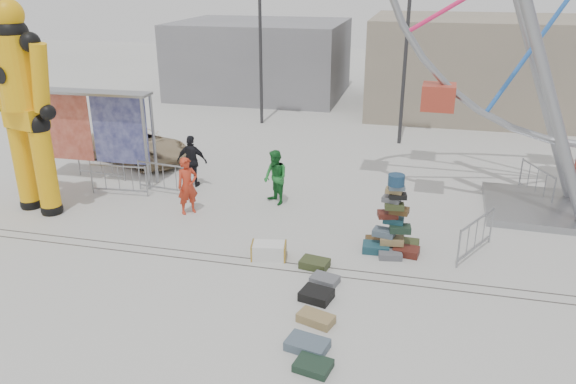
% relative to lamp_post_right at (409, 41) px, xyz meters
% --- Properties ---
extents(ground, '(90.00, 90.00, 0.00)m').
position_rel_lamp_post_right_xyz_m(ground, '(-3.09, -13.00, -4.48)').
color(ground, '#9E9E99').
rests_on(ground, ground).
extents(track_line_near, '(40.00, 0.04, 0.01)m').
position_rel_lamp_post_right_xyz_m(track_line_near, '(-3.09, -12.40, -4.48)').
color(track_line_near, '#47443F').
rests_on(track_line_near, ground).
extents(track_line_far, '(40.00, 0.04, 0.01)m').
position_rel_lamp_post_right_xyz_m(track_line_far, '(-3.09, -12.00, -4.48)').
color(track_line_far, '#47443F').
rests_on(track_line_far, ground).
extents(building_right, '(12.00, 8.00, 5.00)m').
position_rel_lamp_post_right_xyz_m(building_right, '(3.91, 7.00, -1.98)').
color(building_right, gray).
rests_on(building_right, ground).
extents(building_left, '(10.00, 8.00, 4.40)m').
position_rel_lamp_post_right_xyz_m(building_left, '(-9.09, 9.00, -2.28)').
color(building_left, gray).
rests_on(building_left, ground).
extents(lamp_post_right, '(1.41, 0.25, 8.00)m').
position_rel_lamp_post_right_xyz_m(lamp_post_right, '(0.00, 0.00, 0.00)').
color(lamp_post_right, '#2D2D30').
rests_on(lamp_post_right, ground).
extents(lamp_post_left, '(1.41, 0.25, 8.00)m').
position_rel_lamp_post_right_xyz_m(lamp_post_left, '(-7.00, 2.00, 0.00)').
color(lamp_post_left, '#2D2D30').
rests_on(lamp_post_left, ground).
extents(suitcase_tower, '(1.57, 1.41, 2.25)m').
position_rel_lamp_post_right_xyz_m(suitcase_tower, '(0.25, -10.62, -3.85)').
color(suitcase_tower, '#1B4653').
rests_on(suitcase_tower, ground).
extents(crash_test_dummy, '(2.68, 1.18, 6.74)m').
position_rel_lamp_post_right_xyz_m(crash_test_dummy, '(-10.98, -10.40, -0.93)').
color(crash_test_dummy, black).
rests_on(crash_test_dummy, ground).
extents(banner_scaffold, '(4.64, 0.85, 3.35)m').
position_rel_lamp_post_right_xyz_m(banner_scaffold, '(-10.65, -7.55, -1.97)').
color(banner_scaffold, gray).
rests_on(banner_scaffold, ground).
extents(steamer_trunk, '(1.01, 0.69, 0.43)m').
position_rel_lamp_post_right_xyz_m(steamer_trunk, '(-2.94, -11.85, -4.27)').
color(steamer_trunk, silver).
rests_on(steamer_trunk, ground).
extents(row_case_0, '(0.81, 0.64, 0.22)m').
position_rel_lamp_post_right_xyz_m(row_case_0, '(-1.64, -12.06, -4.37)').
color(row_case_0, '#394321').
rests_on(row_case_0, ground).
extents(row_case_1, '(0.77, 0.64, 0.19)m').
position_rel_lamp_post_right_xyz_m(row_case_1, '(-1.24, -12.79, -4.39)').
color(row_case_1, slate).
rests_on(row_case_1, ground).
extents(row_case_2, '(0.85, 0.76, 0.23)m').
position_rel_lamp_post_right_xyz_m(row_case_2, '(-1.31, -13.55, -4.37)').
color(row_case_2, black).
rests_on(row_case_2, ground).
extents(row_case_3, '(0.90, 0.67, 0.21)m').
position_rel_lamp_post_right_xyz_m(row_case_3, '(-1.14, -14.49, -4.38)').
color(row_case_3, '#997F4E').
rests_on(row_case_3, ground).
extents(row_case_4, '(0.95, 0.73, 0.20)m').
position_rel_lamp_post_right_xyz_m(row_case_4, '(-1.14, -15.44, -4.38)').
color(row_case_4, '#4E606F').
rests_on(row_case_4, ground).
extents(row_case_5, '(0.79, 0.68, 0.17)m').
position_rel_lamp_post_right_xyz_m(row_case_5, '(-0.90, -16.03, -4.40)').
color(row_case_5, '#1B3224').
rests_on(row_case_5, ground).
extents(barricade_dummy_a, '(2.00, 0.32, 1.10)m').
position_rel_lamp_post_right_xyz_m(barricade_dummy_a, '(-10.69, -7.21, -3.93)').
color(barricade_dummy_a, gray).
rests_on(barricade_dummy_a, ground).
extents(barricade_dummy_b, '(2.00, 0.23, 1.10)m').
position_rel_lamp_post_right_xyz_m(barricade_dummy_b, '(-9.17, -8.61, -3.93)').
color(barricade_dummy_b, gray).
rests_on(barricade_dummy_b, ground).
extents(barricade_dummy_c, '(2.00, 0.36, 1.10)m').
position_rel_lamp_post_right_xyz_m(barricade_dummy_c, '(-7.74, -8.09, -3.93)').
color(barricade_dummy_c, gray).
rests_on(barricade_dummy_c, ground).
extents(barricade_wheel_front, '(1.05, 1.80, 1.10)m').
position_rel_lamp_post_right_xyz_m(barricade_wheel_front, '(2.47, -10.34, -3.93)').
color(barricade_wheel_front, gray).
rests_on(barricade_wheel_front, ground).
extents(barricade_wheel_back, '(0.83, 1.89, 1.10)m').
position_rel_lamp_post_right_xyz_m(barricade_wheel_back, '(4.76, -5.55, -3.93)').
color(barricade_wheel_back, gray).
rests_on(barricade_wheel_back, ground).
extents(pedestrian_red, '(0.79, 0.79, 1.85)m').
position_rel_lamp_post_right_xyz_m(pedestrian_red, '(-6.23, -9.49, -3.56)').
color(pedestrian_red, '#B53019').
rests_on(pedestrian_red, ground).
extents(pedestrian_green, '(1.12, 1.12, 1.83)m').
position_rel_lamp_post_right_xyz_m(pedestrian_green, '(-3.73, -8.09, -3.57)').
color(pedestrian_green, '#1A6928').
rests_on(pedestrian_green, ground).
extents(pedestrian_black, '(1.11, 0.49, 1.88)m').
position_rel_lamp_post_right_xyz_m(pedestrian_black, '(-7.02, -7.22, -3.54)').
color(pedestrian_black, black).
rests_on(pedestrian_black, ground).
extents(parked_suv, '(5.15, 3.68, 1.30)m').
position_rel_lamp_post_right_xyz_m(parked_suv, '(-10.35, -5.01, -3.83)').
color(parked_suv, tan).
rests_on(parked_suv, ground).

